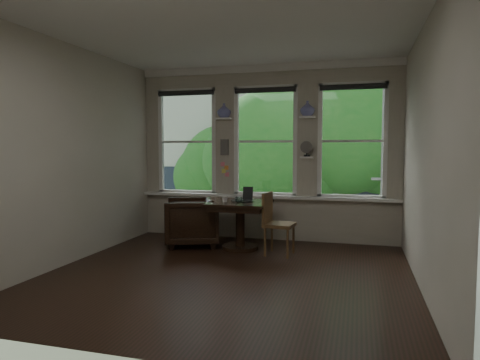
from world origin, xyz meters
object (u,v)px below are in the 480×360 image
(table, at_px, (240,226))
(armchair_left, at_px, (192,222))
(mug, at_px, (225,199))
(side_chair_right, at_px, (280,224))
(laptop, at_px, (242,201))

(table, bearing_deg, armchair_left, 176.29)
(mug, bearing_deg, side_chair_right, -6.33)
(table, distance_m, mug, 0.49)
(armchair_left, xyz_separation_m, mug, (0.61, -0.14, 0.41))
(armchair_left, bearing_deg, table, 65.92)
(armchair_left, xyz_separation_m, side_chair_right, (1.49, -0.24, 0.07))
(armchair_left, relative_size, side_chair_right, 0.93)
(armchair_left, xyz_separation_m, laptop, (0.88, -0.12, 0.38))
(table, bearing_deg, laptop, -52.16)
(table, relative_size, mug, 8.57)
(laptop, distance_m, mug, 0.27)
(armchair_left, relative_size, laptop, 2.40)
(side_chair_right, distance_m, mug, 0.95)
(mug, bearing_deg, table, 22.01)
(side_chair_right, height_order, mug, side_chair_right)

